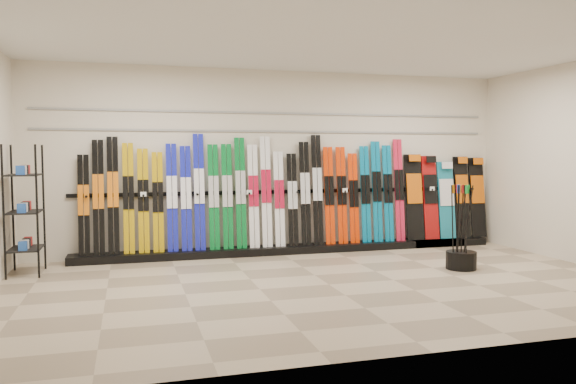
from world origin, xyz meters
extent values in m
plane|color=#85735C|center=(0.00, 0.00, 0.00)|extent=(8.00, 8.00, 0.00)
plane|color=beige|center=(0.00, 2.50, 1.50)|extent=(8.00, 0.00, 8.00)
plane|color=silver|center=(0.00, 0.00, 3.00)|extent=(8.00, 8.00, 0.00)
cube|color=black|center=(0.22, 2.28, 0.06)|extent=(8.00, 0.40, 0.12)
cube|color=black|center=(-3.04, 2.32, 0.87)|extent=(0.17, 0.19, 1.50)
cube|color=black|center=(-2.83, 2.33, 0.98)|extent=(0.17, 0.22, 1.72)
cube|color=black|center=(-2.62, 2.33, 1.01)|extent=(0.17, 0.22, 1.77)
cube|color=#C29809|center=(-2.40, 2.33, 0.96)|extent=(0.17, 0.21, 1.68)
cube|color=#C29809|center=(-2.18, 2.32, 0.92)|extent=(0.17, 0.20, 1.59)
cube|color=#C29809|center=(-1.96, 2.32, 0.89)|extent=(0.17, 0.19, 1.54)
cube|color=#161EB6|center=(-1.75, 2.33, 0.95)|extent=(0.17, 0.21, 1.67)
cube|color=#161EB6|center=(-1.53, 2.32, 0.94)|extent=(0.17, 0.20, 1.64)
cube|color=#161EB6|center=(-1.32, 2.34, 1.03)|extent=(0.17, 0.23, 1.83)
cube|color=#066F28|center=(-1.10, 2.33, 0.95)|extent=(0.17, 0.21, 1.66)
cube|color=#066F28|center=(-0.88, 2.33, 0.95)|extent=(0.17, 0.21, 1.67)
cube|color=#066F28|center=(-0.66, 2.33, 1.01)|extent=(0.17, 0.22, 1.77)
cube|color=white|center=(-0.45, 2.33, 0.95)|extent=(0.17, 0.21, 1.66)
cube|color=white|center=(-0.24, 2.33, 1.02)|extent=(0.17, 0.22, 1.80)
cube|color=white|center=(-0.02, 2.32, 0.89)|extent=(0.17, 0.19, 1.55)
cube|color=black|center=(0.20, 2.32, 0.88)|extent=(0.17, 0.19, 1.52)
cube|color=black|center=(0.42, 2.33, 0.97)|extent=(0.17, 0.21, 1.71)
cube|color=black|center=(0.64, 2.34, 1.03)|extent=(0.17, 0.23, 1.83)
cube|color=red|center=(0.85, 2.32, 0.93)|extent=(0.17, 0.20, 1.63)
cube|color=red|center=(1.07, 2.32, 0.93)|extent=(0.17, 0.20, 1.63)
cube|color=red|center=(1.29, 2.32, 0.88)|extent=(0.17, 0.19, 1.52)
cube|color=#046A95|center=(1.51, 2.32, 0.94)|extent=(0.17, 0.21, 1.64)
cube|color=#046A95|center=(1.72, 2.33, 0.98)|extent=(0.17, 0.22, 1.73)
cube|color=#046A95|center=(1.93, 2.33, 0.95)|extent=(0.17, 0.21, 1.66)
cube|color=red|center=(2.14, 2.33, 1.00)|extent=(0.17, 0.22, 1.76)
cube|color=black|center=(2.45, 2.36, 0.87)|extent=(0.32, 0.23, 1.50)
cube|color=#990C0C|center=(2.77, 2.35, 0.86)|extent=(0.28, 0.23, 1.47)
cube|color=#14728C|center=(3.09, 2.35, 0.80)|extent=(0.31, 0.21, 1.37)
cube|color=black|center=(3.41, 2.35, 0.85)|extent=(0.28, 0.23, 1.46)
cube|color=black|center=(3.73, 2.35, 0.84)|extent=(0.30, 0.22, 1.44)
cube|color=black|center=(-3.75, 1.70, 0.88)|extent=(0.40, 0.60, 1.76)
cylinder|color=black|center=(2.13, 0.38, 0.12)|extent=(0.43, 0.43, 0.25)
cylinder|color=black|center=(2.12, 0.35, 0.61)|extent=(0.08, 0.09, 1.18)
cylinder|color=black|center=(1.97, 0.36, 0.61)|extent=(0.09, 0.04, 1.18)
cylinder|color=black|center=(2.06, 0.38, 0.61)|extent=(0.07, 0.12, 1.18)
cylinder|color=black|center=(2.16, 0.28, 0.61)|extent=(0.11, 0.09, 1.18)
cylinder|color=black|center=(2.06, 0.40, 0.61)|extent=(0.06, 0.08, 1.18)
cylinder|color=black|center=(2.14, 0.41, 0.61)|extent=(0.12, 0.12, 1.17)
cylinder|color=black|center=(2.06, 0.36, 0.61)|extent=(0.02, 0.03, 1.18)
cylinder|color=black|center=(2.12, 0.27, 0.61)|extent=(0.04, 0.15, 1.17)
cube|color=gray|center=(0.00, 2.48, 2.00)|extent=(7.60, 0.02, 0.03)
cube|color=gray|center=(0.00, 2.48, 2.30)|extent=(7.60, 0.02, 0.03)
camera|label=1|loc=(-2.39, -6.52, 1.65)|focal=35.00mm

